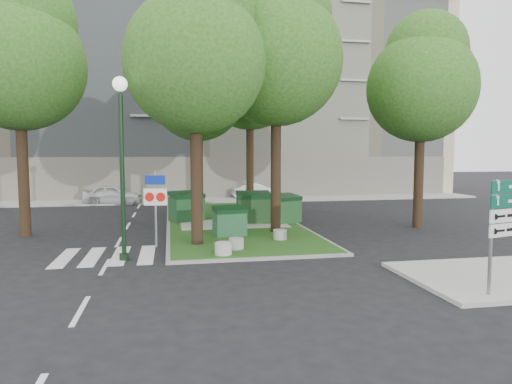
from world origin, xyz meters
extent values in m
plane|color=black|center=(0.00, 0.00, 0.00)|extent=(120.00, 120.00, 0.00)
cube|color=#194012|center=(0.50, 8.00, 0.06)|extent=(6.00, 16.00, 0.12)
cube|color=gray|center=(0.50, 8.00, 0.05)|extent=(6.30, 16.30, 0.10)
cube|color=#999993|center=(6.50, -3.50, 0.06)|extent=(5.00, 4.00, 0.12)
cube|color=#999993|center=(0.00, 18.50, 0.06)|extent=(42.00, 3.00, 0.12)
cube|color=silver|center=(-3.75, 1.50, 0.01)|extent=(5.00, 3.00, 0.01)
cube|color=beige|center=(0.00, 26.00, 8.00)|extent=(41.00, 12.00, 16.00)
cylinder|color=black|center=(-1.50, 2.50, 3.08)|extent=(0.44, 0.44, 6.16)
sphere|color=#204F15|center=(-1.50, 2.50, 6.82)|extent=(5.20, 5.20, 5.20)
sphere|color=#204F15|center=(-1.20, 2.70, 8.58)|extent=(3.90, 3.90, 3.90)
cylinder|color=black|center=(2.00, 4.50, 3.36)|extent=(0.44, 0.44, 6.72)
sphere|color=#204F15|center=(2.00, 4.50, 7.44)|extent=(5.60, 5.60, 5.60)
sphere|color=#204F15|center=(2.30, 4.70, 9.36)|extent=(4.20, 4.20, 4.20)
cylinder|color=black|center=(-1.00, 9.00, 2.94)|extent=(0.44, 0.44, 5.88)
sphere|color=#204F15|center=(-1.00, 9.00, 6.51)|extent=(4.80, 4.80, 4.80)
sphere|color=#204F15|center=(-0.70, 9.20, 8.19)|extent=(3.60, 3.60, 3.60)
cylinder|color=black|center=(2.20, 12.00, 3.50)|extent=(0.44, 0.44, 7.00)
sphere|color=#204F15|center=(2.20, 12.00, 7.75)|extent=(5.80, 5.80, 5.80)
sphere|color=#204F15|center=(2.50, 12.20, 9.75)|extent=(4.35, 4.35, 4.35)
cylinder|color=black|center=(-8.50, 6.00, 3.22)|extent=(0.44, 0.44, 6.44)
sphere|color=#204F15|center=(-8.50, 6.00, 7.13)|extent=(5.40, 5.40, 5.40)
sphere|color=#204F15|center=(-8.20, 6.20, 8.97)|extent=(4.05, 4.05, 4.05)
cylinder|color=black|center=(9.00, 5.00, 2.94)|extent=(0.44, 0.44, 5.88)
sphere|color=#204F15|center=(9.00, 5.00, 6.51)|extent=(5.00, 5.00, 5.00)
sphere|color=#204F15|center=(9.30, 5.20, 8.19)|extent=(3.75, 3.75, 3.75)
cube|color=#103B17|center=(-1.67, 8.42, 0.73)|extent=(1.84, 1.58, 1.21)
cube|color=black|center=(-1.67, 8.42, 1.43)|extent=(1.92, 1.67, 0.35)
cube|color=#134423|center=(-0.07, 4.03, 0.62)|extent=(1.38, 1.04, 0.99)
cube|color=black|center=(-0.07, 4.03, 1.20)|extent=(1.43, 1.10, 0.29)
cube|color=black|center=(1.53, 7.25, 0.75)|extent=(1.65, 1.16, 1.25)
cube|color=black|center=(1.53, 7.25, 1.48)|extent=(1.71, 1.24, 0.36)
cube|color=#133F15|center=(3.00, 6.99, 0.70)|extent=(1.74, 1.49, 1.15)
cube|color=black|center=(3.00, 6.99, 1.36)|extent=(1.81, 1.57, 0.33)
cylinder|color=#ADACA7|center=(-0.75, 0.50, 0.32)|extent=(0.57, 0.57, 0.41)
cylinder|color=gray|center=(1.77, 2.76, 0.31)|extent=(0.53, 0.53, 0.38)
cylinder|color=gray|center=(-0.18, 1.33, 0.31)|extent=(0.54, 0.54, 0.38)
cylinder|color=orange|center=(3.20, 9.95, 0.43)|extent=(0.36, 0.36, 0.62)
cylinder|color=black|center=(-3.99, 0.82, 2.70)|extent=(0.15, 0.15, 5.40)
cylinder|color=black|center=(-3.99, 0.82, 0.11)|extent=(0.32, 0.32, 0.22)
sphere|color=white|center=(-3.99, 0.82, 5.73)|extent=(0.48, 0.48, 0.48)
cylinder|color=slate|center=(-3.01, 2.76, 1.43)|extent=(0.11, 0.11, 2.87)
cube|color=navy|center=(-3.01, 2.76, 2.52)|extent=(0.74, 0.18, 0.34)
cube|color=white|center=(-3.01, 2.76, 1.89)|extent=(0.86, 0.20, 0.63)
cylinder|color=red|center=(-3.22, 2.76, 1.89)|extent=(0.34, 0.10, 0.34)
cylinder|color=red|center=(-2.80, 2.76, 1.89)|extent=(0.34, 0.10, 0.34)
cylinder|color=slate|center=(5.07, -5.00, 1.50)|extent=(0.10, 0.10, 2.76)
cube|color=#094935|center=(5.63, -4.85, 2.72)|extent=(1.34, 0.40, 0.32)
cube|color=#094935|center=(5.63, -4.85, 2.37)|extent=(1.34, 0.40, 0.32)
cube|color=white|center=(5.63, -4.85, 2.02)|extent=(1.34, 0.40, 0.32)
cube|color=white|center=(5.63, -4.85, 1.67)|extent=(1.34, 0.40, 0.32)
imported|color=silver|center=(-6.28, 17.69, 0.68)|extent=(4.14, 2.10, 1.35)
imported|color=#A6A8AE|center=(3.96, 19.50, 0.61)|extent=(3.77, 1.54, 1.21)
camera|label=1|loc=(-2.48, -14.54, 3.55)|focal=32.00mm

